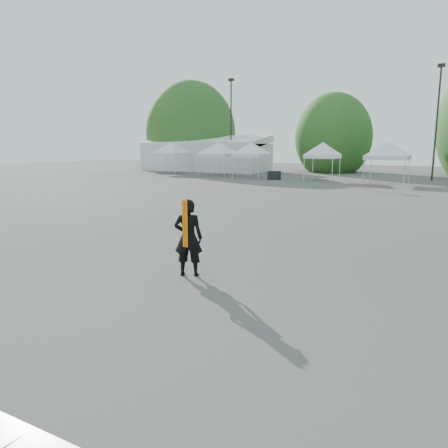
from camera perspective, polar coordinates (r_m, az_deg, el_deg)
The scene contains 13 objects.
ground at distance 12.11m, azimuth 0.77°, elevation -4.69°, with size 120.00×120.00×0.00m, color #474442.
marquee at distance 53.02m, azimuth -2.45°, elevation 9.10°, with size 15.00×6.25×4.23m.
light_pole_west at distance 50.23m, azimuth 0.92°, elevation 13.37°, with size 0.60×0.25×10.30m.
light_pole_east at distance 42.46m, azimuth 26.08°, elevation 12.55°, with size 0.60×0.25×9.80m.
tree_far_w at distance 57.70m, azimuth -4.36°, elevation 11.73°, with size 4.80×4.80×7.30m.
tree_mid_w at distance 52.11m, azimuth 14.07°, elevation 10.94°, with size 4.16×4.16×6.33m.
tent_a at distance 48.22m, azimuth -6.89°, elevation 10.20°, with size 4.22×4.22×3.88m.
tent_b at distance 44.69m, azimuth -0.71°, elevation 10.27°, with size 4.48×4.48×3.88m.
tent_c at distance 41.75m, azimuth 3.63°, elevation 10.24°, with size 4.03×4.03×3.88m.
tent_d at distance 39.37m, azimuth 12.81°, elevation 9.99°, with size 3.76×3.76×3.88m.
tent_e at distance 37.79m, azimuth 20.68°, elevation 9.59°, with size 4.57×4.57×3.88m.
man at distance 10.51m, azimuth -4.69°, elevation -1.78°, with size 0.81×0.68×1.88m.
crate_west at distance 39.71m, azimuth 6.57°, elevation 6.33°, with size 1.00×0.78×0.78m, color black.
Camera 1 is at (5.50, -10.32, 3.15)m, focal length 35.00 mm.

